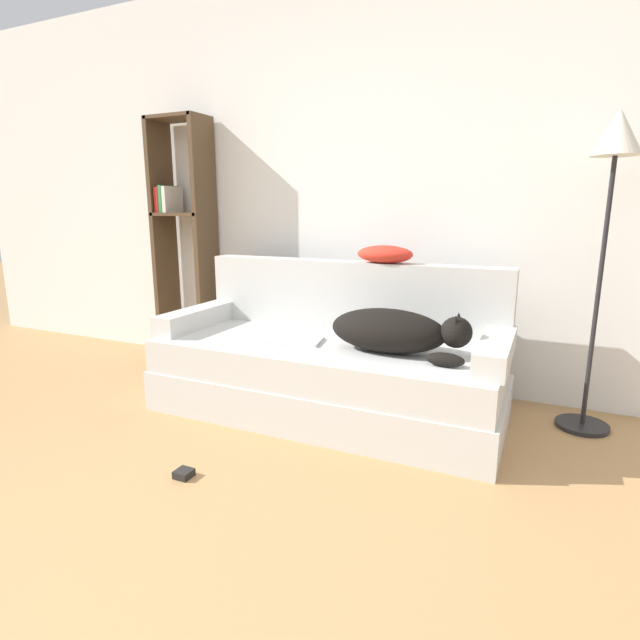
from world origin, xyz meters
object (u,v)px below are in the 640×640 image
at_px(couch, 327,378).
at_px(throw_pillow, 385,254).
at_px(laptop, 295,340).
at_px(floor_lamp, 612,181).
at_px(bookshelf, 183,231).
at_px(power_adapter, 184,474).
at_px(dog, 395,331).

bearing_deg(couch, throw_pillow, 57.53).
height_order(laptop, throw_pillow, throw_pillow).
height_order(couch, floor_lamp, floor_lamp).
relative_size(couch, throw_pillow, 5.83).
bearing_deg(bookshelf, power_adapter, -51.89).
bearing_deg(floor_lamp, bookshelf, 177.16).
xyz_separation_m(couch, laptop, (-0.17, -0.07, 0.22)).
bearing_deg(laptop, couch, 10.18).
relative_size(laptop, throw_pillow, 0.99).
bearing_deg(laptop, floor_lamp, 5.10).
height_order(couch, dog, dog).
relative_size(throw_pillow, power_adapter, 4.65).
xyz_separation_m(throw_pillow, floor_lamp, (1.14, 0.03, 0.40)).
xyz_separation_m(throw_pillow, bookshelf, (-1.65, 0.17, 0.10)).
height_order(dog, power_adapter, dog).
height_order(laptop, floor_lamp, floor_lamp).
bearing_deg(throw_pillow, power_adapter, -111.10).
xyz_separation_m(throw_pillow, power_adapter, (-0.50, -1.30, -0.89)).
height_order(couch, laptop, laptop).
bearing_deg(dog, laptop, -178.17).
relative_size(dog, throw_pillow, 2.20).
xyz_separation_m(couch, power_adapter, (-0.28, -0.95, -0.19)).
bearing_deg(laptop, power_adapter, -108.15).
bearing_deg(couch, dog, -6.74).
height_order(bookshelf, power_adapter, bookshelf).
distance_m(couch, bookshelf, 1.72).
relative_size(dog, power_adapter, 10.21).
distance_m(throw_pillow, bookshelf, 1.66).
bearing_deg(dog, couch, 173.26).
height_order(dog, throw_pillow, throw_pillow).
distance_m(throw_pillow, floor_lamp, 1.21).
xyz_separation_m(laptop, power_adapter, (-0.11, -0.88, -0.42)).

